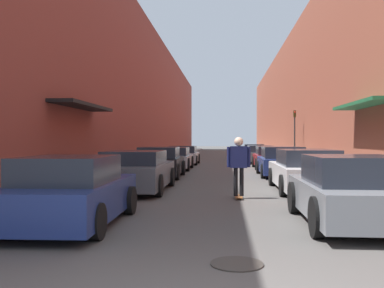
{
  "coord_description": "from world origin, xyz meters",
  "views": [
    {
      "loc": [
        0.2,
        -3.5,
        1.64
      ],
      "look_at": [
        -0.89,
        10.46,
        1.49
      ],
      "focal_mm": 40.0,
      "sensor_mm": 36.0,
      "label": 1
    }
  ],
  "objects_px": {
    "parked_car_left_0": "(71,192)",
    "parked_car_left_2": "(160,163)",
    "parked_car_right_2": "(282,162)",
    "parked_car_left_3": "(173,159)",
    "parked_car_right_3": "(271,158)",
    "parked_car_right_0": "(351,192)",
    "skateboarder": "(239,161)",
    "parked_car_left_1": "(136,171)",
    "parked_car_right_1": "(306,171)",
    "manhole_cover": "(237,264)",
    "parked_car_right_5": "(254,152)",
    "parked_car_left_4": "(183,155)",
    "parked_car_right_4": "(260,154)",
    "traffic_light": "(295,130)"
  },
  "relations": [
    {
      "from": "parked_car_left_0",
      "to": "parked_car_left_2",
      "type": "height_order",
      "value": "same"
    },
    {
      "from": "parked_car_left_0",
      "to": "parked_car_right_2",
      "type": "relative_size",
      "value": 0.94
    },
    {
      "from": "parked_car_left_3",
      "to": "parked_car_right_3",
      "type": "bearing_deg",
      "value": 12.66
    },
    {
      "from": "parked_car_right_0",
      "to": "skateboarder",
      "type": "relative_size",
      "value": 2.3
    },
    {
      "from": "parked_car_left_1",
      "to": "parked_car_right_0",
      "type": "relative_size",
      "value": 1.16
    },
    {
      "from": "parked_car_right_3",
      "to": "parked_car_left_2",
      "type": "bearing_deg",
      "value": -131.53
    },
    {
      "from": "parked_car_right_1",
      "to": "parked_car_right_2",
      "type": "distance_m",
      "value": 5.6
    },
    {
      "from": "skateboarder",
      "to": "manhole_cover",
      "type": "height_order",
      "value": "skateboarder"
    },
    {
      "from": "parked_car_left_2",
      "to": "parked_car_right_5",
      "type": "xyz_separation_m",
      "value": [
        5.18,
        17.33,
        -0.03
      ]
    },
    {
      "from": "parked_car_right_2",
      "to": "parked_car_left_4",
      "type": "bearing_deg",
      "value": 120.98
    },
    {
      "from": "parked_car_left_3",
      "to": "parked_car_right_5",
      "type": "distance_m",
      "value": 13.48
    },
    {
      "from": "parked_car_right_3",
      "to": "parked_car_right_5",
      "type": "bearing_deg",
      "value": 91.11
    },
    {
      "from": "parked_car_right_1",
      "to": "parked_car_right_4",
      "type": "height_order",
      "value": "parked_car_right_1"
    },
    {
      "from": "parked_car_right_5",
      "to": "manhole_cover",
      "type": "relative_size",
      "value": 5.7
    },
    {
      "from": "parked_car_left_2",
      "to": "traffic_light",
      "type": "height_order",
      "value": "traffic_light"
    },
    {
      "from": "parked_car_right_3",
      "to": "traffic_light",
      "type": "height_order",
      "value": "traffic_light"
    },
    {
      "from": "parked_car_right_4",
      "to": "skateboarder",
      "type": "bearing_deg",
      "value": -96.35
    },
    {
      "from": "parked_car_left_0",
      "to": "parked_car_right_3",
      "type": "bearing_deg",
      "value": 71.42
    },
    {
      "from": "parked_car_left_4",
      "to": "parked_car_right_1",
      "type": "height_order",
      "value": "parked_car_right_1"
    },
    {
      "from": "parked_car_left_3",
      "to": "parked_car_right_4",
      "type": "bearing_deg",
      "value": 53.57
    },
    {
      "from": "parked_car_left_0",
      "to": "skateboarder",
      "type": "relative_size",
      "value": 2.33
    },
    {
      "from": "parked_car_left_0",
      "to": "parked_car_left_3",
      "type": "relative_size",
      "value": 0.96
    },
    {
      "from": "parked_car_right_5",
      "to": "parked_car_left_3",
      "type": "bearing_deg",
      "value": -112.62
    },
    {
      "from": "parked_car_right_0",
      "to": "parked_car_right_3",
      "type": "xyz_separation_m",
      "value": [
        0.17,
        16.01,
        -0.03
      ]
    },
    {
      "from": "parked_car_left_1",
      "to": "manhole_cover",
      "type": "distance_m",
      "value": 8.39
    },
    {
      "from": "parked_car_left_0",
      "to": "parked_car_left_4",
      "type": "height_order",
      "value": "parked_car_left_0"
    },
    {
      "from": "parked_car_left_0",
      "to": "parked_car_left_1",
      "type": "xyz_separation_m",
      "value": [
        0.12,
        5.47,
        -0.0
      ]
    },
    {
      "from": "parked_car_left_0",
      "to": "traffic_light",
      "type": "height_order",
      "value": "traffic_light"
    },
    {
      "from": "parked_car_left_0",
      "to": "traffic_light",
      "type": "xyz_separation_m",
      "value": [
        7.65,
        21.49,
        1.65
      ]
    },
    {
      "from": "parked_car_right_5",
      "to": "skateboarder",
      "type": "distance_m",
      "value": 23.81
    },
    {
      "from": "parked_car_right_0",
      "to": "parked_car_right_2",
      "type": "relative_size",
      "value": 0.93
    },
    {
      "from": "manhole_cover",
      "to": "traffic_light",
      "type": "relative_size",
      "value": 0.2
    },
    {
      "from": "parked_car_left_1",
      "to": "parked_car_right_4",
      "type": "distance_m",
      "value": 17.65
    },
    {
      "from": "skateboarder",
      "to": "parked_car_left_4",
      "type": "bearing_deg",
      "value": 100.91
    },
    {
      "from": "parked_car_left_3",
      "to": "parked_car_left_4",
      "type": "xyz_separation_m",
      "value": [
        0.03,
        5.13,
        -0.01
      ]
    },
    {
      "from": "parked_car_right_1",
      "to": "parked_car_right_2",
      "type": "bearing_deg",
      "value": 90.2
    },
    {
      "from": "parked_car_left_0",
      "to": "parked_car_right_5",
      "type": "distance_m",
      "value": 28.17
    },
    {
      "from": "parked_car_left_0",
      "to": "parked_car_right_4",
      "type": "height_order",
      "value": "parked_car_left_0"
    },
    {
      "from": "parked_car_left_3",
      "to": "skateboarder",
      "type": "relative_size",
      "value": 2.43
    },
    {
      "from": "parked_car_right_2",
      "to": "parked_car_right_4",
      "type": "distance_m",
      "value": 10.85
    },
    {
      "from": "skateboarder",
      "to": "parked_car_left_3",
      "type": "bearing_deg",
      "value": 105.82
    },
    {
      "from": "parked_car_left_1",
      "to": "parked_car_right_4",
      "type": "height_order",
      "value": "parked_car_left_1"
    },
    {
      "from": "parked_car_left_4",
      "to": "parked_car_left_0",
      "type": "bearing_deg",
      "value": -90.44
    },
    {
      "from": "parked_car_left_0",
      "to": "manhole_cover",
      "type": "xyz_separation_m",
      "value": [
        3.1,
        -2.35,
        -0.62
      ]
    },
    {
      "from": "parked_car_left_4",
      "to": "parked_car_right_3",
      "type": "height_order",
      "value": "parked_car_right_3"
    },
    {
      "from": "parked_car_right_5",
      "to": "traffic_light",
      "type": "height_order",
      "value": "traffic_light"
    },
    {
      "from": "parked_car_right_0",
      "to": "parked_car_left_4",
      "type": "bearing_deg",
      "value": 104.63
    },
    {
      "from": "parked_car_left_1",
      "to": "parked_car_right_4",
      "type": "bearing_deg",
      "value": 72.7
    },
    {
      "from": "parked_car_left_0",
      "to": "parked_car_left_3",
      "type": "distance_m",
      "value": 15.22
    },
    {
      "from": "manhole_cover",
      "to": "parked_car_left_2",
      "type": "bearing_deg",
      "value": 103.19
    }
  ]
}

